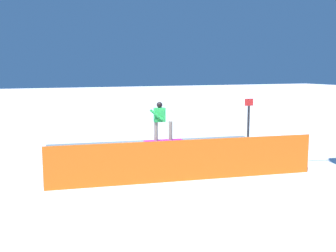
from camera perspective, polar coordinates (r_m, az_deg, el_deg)
The scene contains 5 objects.
ground_plane at distance 14.94m, azimuth -2.27°, elevation -4.87°, with size 120.00×120.00×0.00m, color white.
grind_box at distance 14.87m, azimuth -2.27°, elevation -3.65°, with size 7.57×1.57×0.72m.
snowboarder at distance 14.74m, azimuth -1.05°, elevation 0.92°, with size 1.49×0.44×1.45m.
safety_fence at distance 12.09m, azimuth 2.68°, elevation -4.95°, with size 8.32×0.06×1.26m, color #F35D14.
trail_marker at distance 17.43m, azimuth 11.44°, elevation 0.62°, with size 0.40×0.10×2.11m.
Camera 1 is at (5.01, 13.66, 3.37)m, focal length 42.57 mm.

